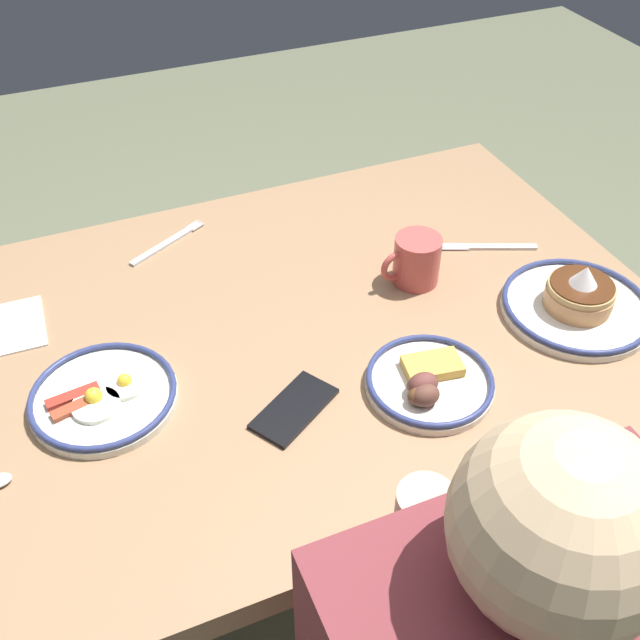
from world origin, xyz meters
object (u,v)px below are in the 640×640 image
at_px(plate_near_main, 103,397).
at_px(fork_near, 168,243).
at_px(butter_knife, 480,247).
at_px(plate_center_pancakes, 577,302).
at_px(coffee_mug, 416,260).
at_px(paper_napkin, 0,330).
at_px(cell_phone, 294,408).
at_px(plate_far_companion, 429,382).

bearing_deg(plate_near_main, fork_near, -117.16).
xyz_separation_m(plate_near_main, butter_knife, (-0.77, -0.13, -0.01)).
xyz_separation_m(plate_center_pancakes, fork_near, (0.63, -0.49, -0.02)).
relative_size(coffee_mug, butter_knife, 0.56).
height_order(plate_near_main, coffee_mug, coffee_mug).
bearing_deg(fork_near, paper_napkin, 23.09).
bearing_deg(butter_knife, plate_near_main, 9.49).
xyz_separation_m(plate_center_pancakes, butter_knife, (0.05, -0.23, -0.02)).
distance_m(coffee_mug, paper_napkin, 0.75).
height_order(cell_phone, fork_near, cell_phone).
distance_m(plate_near_main, coffee_mug, 0.60).
xyz_separation_m(fork_near, butter_knife, (-0.57, 0.25, -0.00)).
relative_size(plate_near_main, plate_far_companion, 1.12).
distance_m(plate_center_pancakes, paper_napkin, 1.02).
height_order(plate_center_pancakes, cell_phone, plate_center_pancakes).
bearing_deg(paper_napkin, butter_knife, 173.03).
distance_m(plate_near_main, plate_far_companion, 0.52).
bearing_deg(cell_phone, fork_near, -113.56).
relative_size(cell_phone, butter_knife, 0.67).
relative_size(plate_center_pancakes, plate_far_companion, 1.28).
relative_size(plate_center_pancakes, coffee_mug, 2.22).
distance_m(plate_center_pancakes, butter_knife, 0.24).
bearing_deg(fork_near, coffee_mug, 143.70).
height_order(plate_near_main, paper_napkin, plate_near_main).
bearing_deg(plate_near_main, coffee_mug, -171.66).
relative_size(plate_center_pancakes, paper_napkin, 1.77).
relative_size(plate_far_companion, coffee_mug, 1.73).
bearing_deg(cell_phone, butter_knife, 175.69).
height_order(plate_near_main, cell_phone, plate_near_main).
xyz_separation_m(coffee_mug, fork_near, (0.40, -0.29, -0.05)).
bearing_deg(coffee_mug, paper_napkin, -11.67).
distance_m(plate_near_main, fork_near, 0.43).
height_order(plate_center_pancakes, plate_far_companion, plate_center_pancakes).
height_order(paper_napkin, butter_knife, butter_knife).
xyz_separation_m(coffee_mug, butter_knife, (-0.17, -0.04, -0.05)).
bearing_deg(coffee_mug, plate_center_pancakes, 139.39).
distance_m(coffee_mug, butter_knife, 0.18).
relative_size(plate_near_main, paper_napkin, 1.55).
bearing_deg(coffee_mug, butter_knife, -166.58).
bearing_deg(plate_near_main, butter_knife, -170.51).
distance_m(plate_center_pancakes, plate_far_companion, 0.34).
bearing_deg(fork_near, butter_knife, 156.10).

